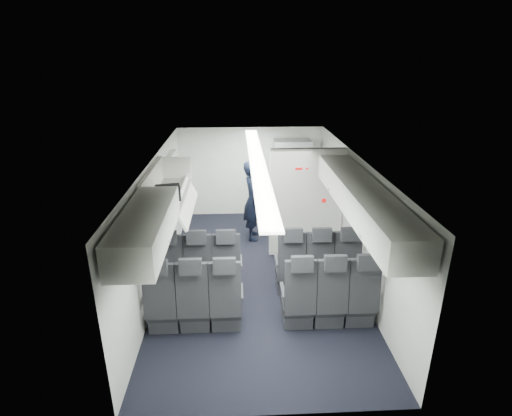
{
  "coord_description": "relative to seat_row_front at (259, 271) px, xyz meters",
  "views": [
    {
      "loc": [
        -0.33,
        -6.28,
        3.75
      ],
      "look_at": [
        0.0,
        0.4,
        1.15
      ],
      "focal_mm": 28.0,
      "sensor_mm": 36.0,
      "label": 1
    }
  ],
  "objects": [
    {
      "name": "bulkhead_partition",
      "position": [
        0.98,
        1.33,
        0.67
      ],
      "size": [
        1.4,
        0.15,
        2.13
      ],
      "color": "silver",
      "rests_on": "cabin_shell"
    },
    {
      "name": "galley_unit",
      "position": [
        0.95,
        3.25,
        0.55
      ],
      "size": [
        0.85,
        0.52,
        1.9
      ],
      "color": "#939399",
      "rests_on": "cabin_shell"
    },
    {
      "name": "overhead_bin_left_rear",
      "position": [
        -1.4,
        -1.47,
        1.46
      ],
      "size": [
        0.53,
        1.8,
        0.4
      ],
      "color": "white",
      "rests_on": "cabin_shell"
    },
    {
      "name": "carry_on_bag",
      "position": [
        -1.36,
        -0.06,
        1.4
      ],
      "size": [
        0.4,
        0.32,
        0.21
      ],
      "primitive_type": "cube",
      "rotation": [
        0.0,
        0.0,
        0.22
      ],
      "color": "black",
      "rests_on": "overhead_bin_left_front_open"
    },
    {
      "name": "overhead_bin_right_rear",
      "position": [
        1.4,
        -1.47,
        1.46
      ],
      "size": [
        0.53,
        1.8,
        0.4
      ],
      "color": "white",
      "rests_on": "cabin_shell"
    },
    {
      "name": "seat_row_front",
      "position": [
        0.0,
        0.0,
        0.0
      ],
      "size": [
        3.33,
        0.56,
        1.24
      ],
      "color": "black",
      "rests_on": "cabin_shell"
    },
    {
      "name": "flight_attendant",
      "position": [
        -0.0,
        2.13,
        0.45
      ],
      "size": [
        0.42,
        0.63,
        1.72
      ],
      "primitive_type": "imported",
      "rotation": [
        0.0,
        0.0,
        1.55
      ],
      "color": "black",
      "rests_on": "ground"
    },
    {
      "name": "overhead_bin_left_front_open",
      "position": [
        -1.44,
        0.28,
        1.33
      ],
      "size": [
        0.64,
        1.7,
        0.72
      ],
      "color": "#9E9E93",
      "rests_on": "cabin_shell"
    },
    {
      "name": "boarding_door",
      "position": [
        -1.64,
        2.09,
        0.55
      ],
      "size": [
        0.12,
        1.27,
        1.86
      ],
      "color": "silver",
      "rests_on": "cabin_shell"
    },
    {
      "name": "cabin_shell",
      "position": [
        0.0,
        0.53,
        0.72
      ],
      "size": [
        3.41,
        6.01,
        2.16
      ],
      "color": "black",
      "rests_on": "ground"
    },
    {
      "name": "overhead_bin_right_front",
      "position": [
        1.4,
        0.28,
        1.46
      ],
      "size": [
        0.53,
        1.7,
        0.4
      ],
      "color": "white",
      "rests_on": "cabin_shell"
    },
    {
      "name": "papers",
      "position": [
        0.19,
        2.08,
        0.62
      ],
      "size": [
        0.19,
        0.04,
        0.13
      ],
      "primitive_type": "cube",
      "rotation": [
        0.0,
        0.0,
        0.12
      ],
      "color": "white",
      "rests_on": "flight_attendant"
    },
    {
      "name": "seat_row_mid",
      "position": [
        0.0,
        -0.9,
        0.0
      ],
      "size": [
        3.33,
        0.56,
        1.24
      ],
      "color": "black",
      "rests_on": "cabin_shell"
    }
  ]
}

